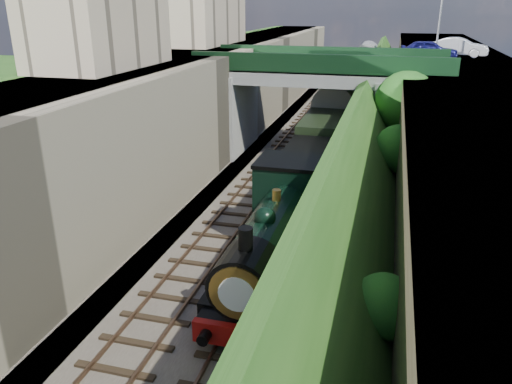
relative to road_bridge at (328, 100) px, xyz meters
name	(u,v)px	position (x,y,z in m)	size (l,w,h in m)	color
trackbed	(302,173)	(-0.94, -4.00, -3.98)	(10.00, 90.00, 0.20)	#473F38
retaining_wall	(218,115)	(-6.44, -4.00, -0.58)	(1.00, 90.00, 7.00)	#756B56
street_plateau_left	(166,112)	(-9.94, -4.00, -0.58)	(6.00, 90.00, 7.00)	#262628
street_plateau_right	(471,136)	(8.56, -4.00, -0.95)	(8.00, 90.00, 6.25)	#262628
embankment_slope	(388,140)	(4.05, -4.70, -1.32)	(4.53, 90.00, 6.39)	#1E4714
track_left	(271,169)	(-2.94, -4.00, -3.83)	(2.50, 90.00, 0.20)	black
track_right	(321,173)	(0.26, -4.00, -3.83)	(2.50, 90.00, 0.20)	black
road_bridge	(328,100)	(0.00, 0.00, 0.00)	(16.00, 6.40, 7.25)	gray
building_far	(197,4)	(-11.44, 6.00, 5.92)	(5.00, 10.00, 6.00)	gray
building_near	(100,26)	(-10.44, -10.00, 4.92)	(4.00, 8.00, 4.00)	gray
tree	(408,105)	(4.97, -3.81, 0.57)	(3.60, 3.80, 6.60)	black
lamppost	(441,11)	(6.91, 6.32, 5.49)	(0.87, 0.15, 6.00)	gray
car_blue	(429,50)	(6.35, 5.81, 2.86)	(1.63, 4.05, 1.38)	navy
car_silver	(459,47)	(8.66, 8.77, 2.87)	(1.48, 4.25, 1.40)	silver
locomotive	(275,236)	(0.26, -16.84, -2.18)	(3.10, 10.23, 3.83)	black
tender	(307,180)	(0.26, -9.48, -2.46)	(2.70, 6.00, 3.05)	black
coach_front	(336,120)	(0.26, 3.12, -2.03)	(2.90, 18.00, 3.70)	black
coach_middle	(356,83)	(0.26, 21.92, -2.03)	(2.90, 18.00, 3.70)	black
coach_rear	(366,64)	(0.26, 40.72, -2.03)	(2.90, 18.00, 3.70)	black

